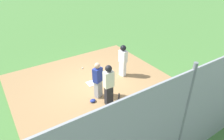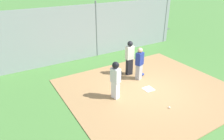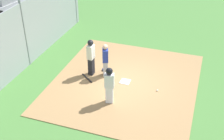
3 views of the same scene
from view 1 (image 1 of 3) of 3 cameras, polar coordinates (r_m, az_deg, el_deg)
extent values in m
plane|color=#477A38|center=(9.75, -5.65, -3.87)|extent=(140.00, 140.00, 0.00)
cube|color=#9E774C|center=(9.74, -5.66, -3.80)|extent=(7.20, 6.40, 0.03)
cube|color=white|center=(9.72, -5.66, -3.67)|extent=(0.45, 0.45, 0.02)
cube|color=#9E9EA3|center=(8.65, -3.88, -5.28)|extent=(0.36, 0.31, 0.77)
cube|color=navy|center=(8.28, -4.04, -1.37)|extent=(0.45, 0.38, 0.61)
sphere|color=tan|center=(8.07, -4.15, 1.21)|extent=(0.24, 0.24, 0.24)
cube|color=black|center=(8.21, -0.91, -7.08)|extent=(0.31, 0.24, 0.85)
cube|color=beige|center=(7.78, -0.95, -2.60)|extent=(0.39, 0.28, 0.67)
sphere|color=black|center=(7.54, -0.98, 0.41)|extent=(0.26, 0.26, 0.26)
cube|color=silver|center=(10.13, 2.98, 0.37)|extent=(0.28, 0.34, 0.76)
cube|color=silver|center=(9.82, 3.09, 3.82)|extent=(0.34, 0.43, 0.60)
sphere|color=tan|center=(9.64, 3.15, 6.05)|extent=(0.24, 0.24, 0.24)
sphere|color=black|center=(9.64, 3.16, 6.16)|extent=(0.29, 0.29, 0.29)
cylinder|color=black|center=(8.63, 1.88, -8.29)|extent=(0.56, 0.71, 0.06)
ellipsoid|color=navy|center=(8.56, -5.39, -8.54)|extent=(0.24, 0.20, 0.12)
sphere|color=white|center=(11.00, -8.30, 0.57)|extent=(0.07, 0.07, 0.07)
cube|color=#93999E|center=(5.70, 19.06, -13.80)|extent=(12.00, 0.05, 3.20)
cylinder|color=slate|center=(5.65, 19.19, -13.25)|extent=(0.10, 0.10, 3.35)
camera|label=2|loc=(16.20, 1.56, 27.73)|focal=33.05mm
camera|label=3|loc=(18.05, 26.04, 34.67)|focal=47.91mm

